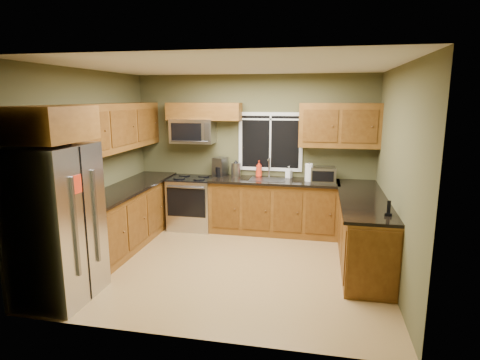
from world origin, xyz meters
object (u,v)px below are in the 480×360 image
(microwave, at_px, (193,131))
(soap_bottle_b, at_px, (289,172))
(kettle, at_px, (236,169))
(paper_towel_roll, at_px, (309,172))
(range, at_px, (192,202))
(coffee_maker, at_px, (220,167))
(soap_bottle_a, at_px, (259,169))
(toaster_oven, at_px, (323,175))
(cordless_phone, at_px, (389,211))
(refrigerator, at_px, (57,224))

(microwave, distance_m, soap_bottle_b, 1.83)
(kettle, xyz_separation_m, paper_towel_roll, (1.27, -0.16, 0.01))
(range, height_order, kettle, kettle)
(coffee_maker, relative_size, soap_bottle_b, 1.62)
(kettle, height_order, soap_bottle_b, kettle)
(range, xyz_separation_m, soap_bottle_a, (1.17, 0.21, 0.62))
(toaster_oven, distance_m, paper_towel_roll, 0.24)
(coffee_maker, height_order, cordless_phone, coffee_maker)
(coffee_maker, xyz_separation_m, soap_bottle_b, (1.21, 0.08, -0.05))
(microwave, xyz_separation_m, paper_towel_roll, (2.04, -0.12, -0.64))
(toaster_oven, relative_size, kettle, 1.42)
(microwave, distance_m, toaster_oven, 2.37)
(kettle, relative_size, paper_towel_roll, 0.91)
(soap_bottle_b, xyz_separation_m, cordless_phone, (1.34, -2.05, -0.05))
(refrigerator, xyz_separation_m, soap_bottle_a, (1.86, 2.98, 0.19))
(cordless_phone, bearing_deg, soap_bottle_a, 132.62)
(toaster_oven, height_order, cordless_phone, toaster_oven)
(refrigerator, xyz_separation_m, coffee_maker, (1.17, 2.92, 0.19))
(range, xyz_separation_m, toaster_oven, (2.27, -0.02, 0.60))
(range, xyz_separation_m, microwave, (-0.00, 0.14, 1.26))
(coffee_maker, distance_m, soap_bottle_b, 1.21)
(soap_bottle_a, height_order, soap_bottle_b, soap_bottle_a)
(refrigerator, relative_size, soap_bottle_b, 8.78)
(refrigerator, bearing_deg, toaster_oven, 42.89)
(refrigerator, relative_size, toaster_oven, 4.30)
(kettle, bearing_deg, microwave, -176.68)
(toaster_oven, bearing_deg, paper_towel_roll, 170.64)
(kettle, relative_size, cordless_phone, 1.60)
(kettle, distance_m, paper_towel_roll, 1.28)
(microwave, height_order, cordless_phone, microwave)
(coffee_maker, xyz_separation_m, paper_towel_roll, (1.55, -0.13, -0.01))
(toaster_oven, bearing_deg, range, 179.43)
(range, height_order, paper_towel_roll, paper_towel_roll)
(range, relative_size, toaster_oven, 2.24)
(range, distance_m, soap_bottle_a, 1.34)
(soap_bottle_a, xyz_separation_m, cordless_phone, (1.86, -2.02, -0.09))
(soap_bottle_a, bearing_deg, microwave, -176.58)
(range, distance_m, cordless_phone, 3.57)
(toaster_oven, height_order, paper_towel_roll, paper_towel_roll)
(soap_bottle_a, distance_m, cordless_phone, 2.75)
(paper_towel_roll, bearing_deg, toaster_oven, -9.36)
(microwave, bearing_deg, toaster_oven, -4.00)
(microwave, relative_size, toaster_oven, 1.81)
(soap_bottle_a, bearing_deg, soap_bottle_b, 2.67)
(range, bearing_deg, cordless_phone, -30.92)
(microwave, distance_m, kettle, 1.01)
(cordless_phone, bearing_deg, microwave, 147.22)
(coffee_maker, bearing_deg, soap_bottle_a, 4.71)
(cordless_phone, bearing_deg, soap_bottle_b, 123.20)
(microwave, height_order, paper_towel_roll, microwave)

